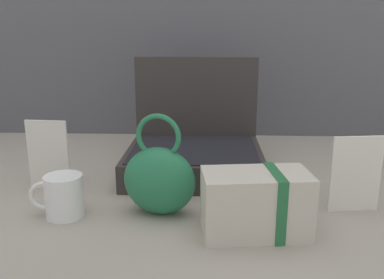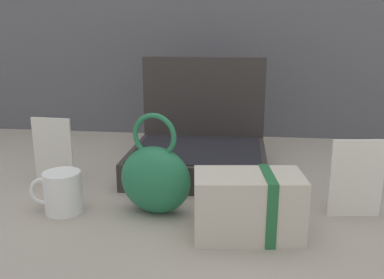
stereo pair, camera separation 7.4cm
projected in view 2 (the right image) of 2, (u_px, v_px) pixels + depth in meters
name	position (u px, v px, depth m)	size (l,w,h in m)	color
ground_plane	(193.00, 189.00, 1.05)	(6.00, 6.00, 0.00)	#9E9384
open_suitcase	(199.00, 148.00, 1.18)	(0.37, 0.33, 0.31)	#332D2B
teal_pouch_handbag	(155.00, 178.00, 0.90)	(0.18, 0.12, 0.23)	#237247
cream_toiletry_bag	(250.00, 205.00, 0.81)	(0.22, 0.14, 0.13)	beige
coffee_mug	(62.00, 192.00, 0.91)	(0.12, 0.08, 0.09)	white
info_card_left	(356.00, 179.00, 0.88)	(0.12, 0.01, 0.17)	white
poster_card_right	(53.00, 152.00, 1.06)	(0.10, 0.01, 0.18)	silver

